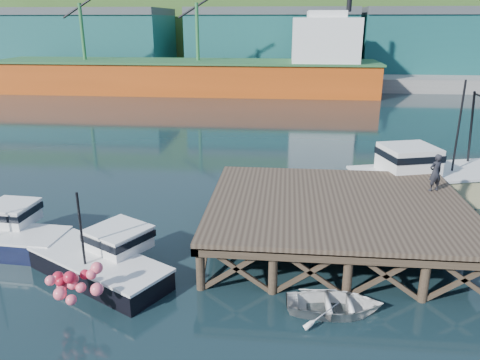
# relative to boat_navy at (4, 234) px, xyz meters

# --- Properties ---
(ground) EXTENTS (300.00, 300.00, 0.00)m
(ground) POSITION_rel_boat_navy_xyz_m (9.95, 2.17, -0.77)
(ground) COLOR black
(ground) RESTS_ON ground
(wharf) EXTENTS (12.00, 10.00, 2.62)m
(wharf) POSITION_rel_boat_navy_xyz_m (15.45, 1.98, 1.17)
(wharf) COLOR brown
(wharf) RESTS_ON ground
(far_quay) EXTENTS (160.00, 40.00, 2.00)m
(far_quay) POSITION_rel_boat_navy_xyz_m (9.95, 72.17, 0.23)
(far_quay) COLOR gray
(far_quay) RESTS_ON ground
(warehouse_left) EXTENTS (32.00, 16.00, 9.00)m
(warehouse_left) POSITION_rel_boat_navy_xyz_m (-25.05, 67.17, 5.73)
(warehouse_left) COLOR #1A5856
(warehouse_left) RESTS_ON far_quay
(warehouse_mid) EXTENTS (28.00, 16.00, 9.00)m
(warehouse_mid) POSITION_rel_boat_navy_xyz_m (9.95, 67.17, 5.73)
(warehouse_mid) COLOR #1A5856
(warehouse_mid) RESTS_ON far_quay
(warehouse_right) EXTENTS (30.00, 16.00, 9.00)m
(warehouse_right) POSITION_rel_boat_navy_xyz_m (39.95, 67.17, 5.73)
(warehouse_right) COLOR #1A5856
(warehouse_right) RESTS_ON far_quay
(cargo_ship) EXTENTS (55.50, 10.00, 13.75)m
(cargo_ship) POSITION_rel_boat_navy_xyz_m (1.48, 50.17, 2.55)
(cargo_ship) COLOR #C24912
(cargo_ship) RESTS_ON ground
(hillside) EXTENTS (220.00, 50.00, 22.00)m
(hillside) POSITION_rel_boat_navy_xyz_m (9.95, 102.17, 10.23)
(hillside) COLOR #2D511E
(hillside) RESTS_ON ground
(boat_navy) EXTENTS (6.23, 3.46, 3.82)m
(boat_navy) POSITION_rel_boat_navy_xyz_m (0.00, 0.00, 0.00)
(boat_navy) COLOR black
(boat_navy) RESTS_ON ground
(boat_black) EXTENTS (6.80, 5.86, 4.00)m
(boat_black) POSITION_rel_boat_navy_xyz_m (5.57, -1.90, -0.03)
(boat_black) COLOR black
(boat_black) RESTS_ON ground
(trawler) EXTENTS (11.19, 6.58, 7.07)m
(trawler) POSITION_rel_boat_navy_xyz_m (22.00, 8.67, 0.69)
(trawler) COLOR #CAC283
(trawler) RESTS_ON ground
(dinghy) EXTENTS (3.63, 2.66, 0.73)m
(dinghy) POSITION_rel_boat_navy_xyz_m (14.90, -3.63, -0.40)
(dinghy) COLOR silver
(dinghy) RESTS_ON ground
(dockworker) EXTENTS (0.81, 0.68, 1.89)m
(dockworker) POSITION_rel_boat_navy_xyz_m (20.32, 4.16, 2.30)
(dockworker) COLOR black
(dockworker) RESTS_ON wharf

